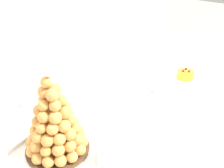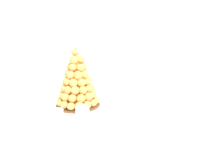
{
  "view_description": "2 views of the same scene",
  "coord_description": "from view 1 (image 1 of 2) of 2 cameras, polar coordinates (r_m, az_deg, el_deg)",
  "views": [
    {
      "loc": [
        -0.8,
        -0.45,
        1.45
      ],
      "look_at": [
        -0.13,
        0.01,
        0.99
      ],
      "focal_mm": 42.64,
      "sensor_mm": 36.0,
      "label": 1
    },
    {
      "loc": [
        -0.15,
        -0.91,
        1.15
      ],
      "look_at": [
        -0.14,
        0.02,
        0.92
      ],
      "focal_mm": 33.3,
      "sensor_mm": 36.0,
      "label": 2
    }
  ],
  "objects": [
    {
      "name": "macaron_goblet",
      "position": [
        1.24,
        9.4,
        4.81
      ],
      "size": [
        0.13,
        0.13,
        0.27
      ],
      "color": "white",
      "rests_on": "buffet_table"
    },
    {
      "name": "wine_glass",
      "position": [
        1.08,
        -18.51,
        -3.51
      ],
      "size": [
        0.07,
        0.07,
        0.16
      ],
      "color": "silver",
      "rests_on": "buffet_table"
    },
    {
      "name": "buffet_table",
      "position": [
        1.19,
        4.01,
        -10.5
      ],
      "size": [
        1.49,
        1.0,
        0.77
      ],
      "color": "brown",
      "rests_on": "ground_plane"
    },
    {
      "name": "dessert_cup_right",
      "position": [
        1.06,
        6.3,
        -7.98
      ],
      "size": [
        0.06,
        0.06,
        0.06
      ],
      "color": "silver",
      "rests_on": "serving_tray"
    },
    {
      "name": "dessert_cup_mid_right",
      "position": [
        0.99,
        3.65,
        -11.1
      ],
      "size": [
        0.05,
        0.05,
        0.06
      ],
      "color": "silver",
      "rests_on": "serving_tray"
    },
    {
      "name": "fruit_tart_plate",
      "position": [
        1.47,
        15.42,
        1.58
      ],
      "size": [
        0.2,
        0.2,
        0.06
      ],
      "color": "white",
      "rests_on": "buffet_table"
    },
    {
      "name": "dessert_cup_centre",
      "position": [
        0.92,
        -1.59,
        -15.15
      ],
      "size": [
        0.06,
        0.06,
        0.06
      ],
      "color": "silver",
      "rests_on": "serving_tray"
    },
    {
      "name": "croquembouche",
      "position": [
        0.92,
        -12.25,
        -7.64
      ],
      "size": [
        0.23,
        0.23,
        0.33
      ],
      "color": "#4C331E",
      "rests_on": "serving_tray"
    },
    {
      "name": "serving_tray",
      "position": [
        0.99,
        -6.18,
        -13.74
      ],
      "size": [
        0.63,
        0.41,
        0.02
      ],
      "color": "white",
      "rests_on": "buffet_table"
    }
  ]
}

